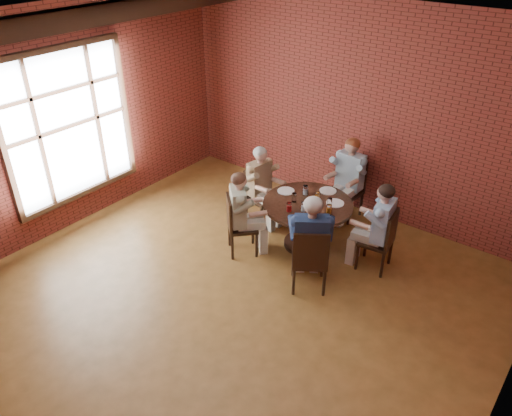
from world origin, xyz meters
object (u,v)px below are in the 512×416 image
Objects in this scene: diner_d at (242,214)px; diner_e at (310,243)px; diner_c at (262,186)px; chair_b at (350,186)px; dining_table at (307,216)px; chair_a at (382,239)px; chair_e at (310,258)px; diner_a at (378,227)px; chair_d at (237,223)px; diner_b at (348,179)px; smartphone at (330,218)px; chair_c at (258,193)px.

diner_d is 1.21m from diner_e.
chair_b is at bearing -34.62° from diner_c.
dining_table is 1.01× the size of diner_d.
chair_e reaches higher than chair_a.
dining_table is 1.22m from chair_b.
dining_table is at bearing -90.00° from chair_a.
diner_a reaches higher than chair_d.
diner_b reaches higher than dining_table.
smartphone is (-0.67, -0.33, 0.24)m from chair_a.
diner_e reaches higher than diner_a.
chair_e is (1.32, -0.10, 0.02)m from chair_d.
diner_a is 1.37× the size of chair_e.
chair_a is at bearing -111.45° from diner_d.
diner_c is at bearing -28.12° from diner_d.
diner_c reaches higher than dining_table.
diner_c is at bearing -67.60° from chair_e.
diner_b reaches higher than diner_a.
smartphone is (-0.13, 0.70, 0.23)m from chair_e.
diner_d is at bearing -107.96° from chair_b.
chair_c is 0.71× the size of diner_c.
diner_c is 1.76m from diner_e.
chair_b is 1.48m from diner_c.
chair_a is 1.02× the size of chair_c.
chair_d is at bearing -109.65° from diner_b.
chair_b is 2.16m from chair_e.
chair_c is at bearing -133.14° from chair_b.
diner_c is 0.95m from chair_d.
diner_e is (1.21, -0.08, 0.05)m from diner_d.
diner_c is at bearing 171.78° from dining_table.
diner_c reaches higher than chair_b.
diner_a is at bearing -90.00° from chair_a.
chair_c reaches higher than dining_table.
diner_e is 9.83× the size of smartphone.
chair_b is 1.52m from chair_c.
chair_c is (-2.18, -0.00, -0.01)m from chair_a.
chair_e is (-0.54, -1.02, 0.02)m from chair_a.
chair_e is at bearing -141.34° from chair_d.
dining_table is 0.98m from diner_d.
chair_e is at bearing 90.00° from diner_e.
chair_a is 1.53m from chair_b.
diner_a is 1.41m from diner_b.
diner_d is at bearing -148.37° from chair_c.
chair_e is (0.56, -1.99, -0.17)m from diner_b.
diner_a is 0.67m from smartphone.
chair_a is at bearing -81.67° from chair_c.
diner_b is 0.98× the size of diner_e.
dining_table is at bearing -90.00° from chair_b.
diner_e is at bearing -112.54° from chair_c.
diner_a reaches higher than diner_c.
chair_a is 0.71× the size of diner_d.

